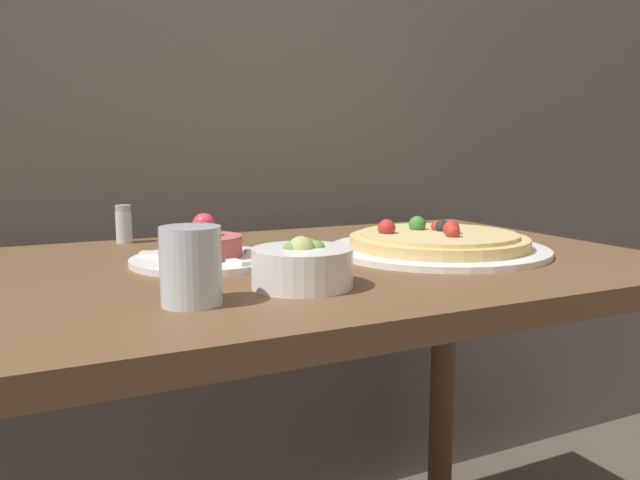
{
  "coord_description": "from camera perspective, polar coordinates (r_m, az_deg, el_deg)",
  "views": [
    {
      "loc": [
        -0.41,
        -0.54,
        0.92
      ],
      "look_at": [
        0.0,
        0.31,
        0.78
      ],
      "focal_mm": 35.0,
      "sensor_mm": 36.0,
      "label": 1
    }
  ],
  "objects": [
    {
      "name": "small_bowl",
      "position": [
        0.81,
        -1.62,
        -2.31
      ],
      "size": [
        0.13,
        0.13,
        0.07
      ],
      "color": "white",
      "rests_on": "dining_table"
    },
    {
      "name": "salt_shaker",
      "position": [
        1.23,
        -17.51,
        1.38
      ],
      "size": [
        0.03,
        0.03,
        0.07
      ],
      "color": "silver",
      "rests_on": "dining_table"
    },
    {
      "name": "dining_table",
      "position": [
        1.03,
        -1.5,
        -8.08
      ],
      "size": [
        1.15,
        0.72,
        0.74
      ],
      "color": "brown",
      "rests_on": "ground_plane"
    },
    {
      "name": "pizza_plate",
      "position": [
        1.09,
        10.71,
        -0.28
      ],
      "size": [
        0.38,
        0.38,
        0.06
      ],
      "color": "white",
      "rests_on": "dining_table"
    },
    {
      "name": "drinking_glass",
      "position": [
        0.73,
        -11.73,
        -2.32
      ],
      "size": [
        0.07,
        0.07,
        0.09
      ],
      "color": "silver",
      "rests_on": "dining_table"
    },
    {
      "name": "tartare_plate",
      "position": [
        0.99,
        -10.5,
        -1.13
      ],
      "size": [
        0.23,
        0.23,
        0.08
      ],
      "color": "white",
      "rests_on": "dining_table"
    }
  ]
}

